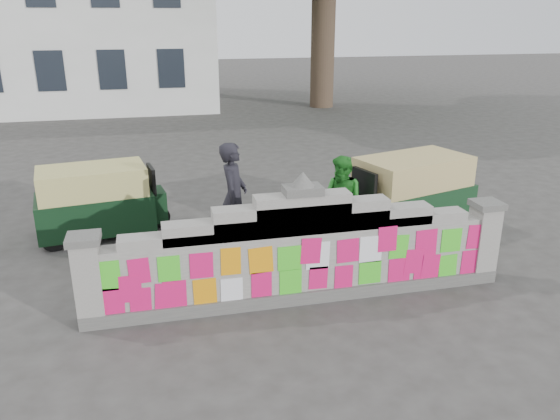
% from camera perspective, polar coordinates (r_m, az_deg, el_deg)
% --- Properties ---
extents(ground, '(100.00, 100.00, 0.00)m').
position_cam_1_polar(ground, '(8.44, 2.21, -9.24)').
color(ground, '#383533').
rests_on(ground, ground).
extents(parapet_wall, '(6.48, 0.44, 2.01)m').
position_cam_1_polar(parapet_wall, '(8.10, 2.29, -4.60)').
color(parapet_wall, '#4C4C49').
rests_on(parapet_wall, ground).
extents(building, '(16.00, 10.00, 8.90)m').
position_cam_1_polar(building, '(29.52, -24.36, 17.84)').
color(building, silver).
rests_on(building, ground).
extents(cyclist_bike, '(2.23, 1.38, 1.10)m').
position_cam_1_polar(cyclist_bike, '(9.47, -4.74, -2.27)').
color(cyclist_bike, black).
rests_on(cyclist_bike, ground).
extents(cyclist_rider, '(0.65, 0.79, 1.87)m').
position_cam_1_polar(cyclist_rider, '(9.34, -4.81, -0.08)').
color(cyclist_rider, black).
rests_on(cyclist_rider, ground).
extents(pedestrian, '(1.01, 1.05, 1.70)m').
position_cam_1_polar(pedestrian, '(10.09, 6.56, 0.85)').
color(pedestrian, '#227D23').
rests_on(pedestrian, ground).
extents(rickshaw_left, '(2.56, 1.47, 1.38)m').
position_cam_1_polar(rickshaw_left, '(11.10, -18.48, 0.96)').
color(rickshaw_left, black).
rests_on(rickshaw_left, ground).
extents(rickshaw_right, '(2.79, 1.87, 1.50)m').
position_cam_1_polar(rickshaw_right, '(11.05, 13.32, 1.73)').
color(rickshaw_right, black).
rests_on(rickshaw_right, ground).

